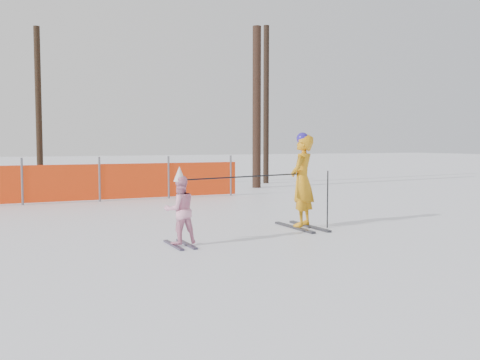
# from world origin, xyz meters

# --- Properties ---
(ground) EXTENTS (120.00, 120.00, 0.00)m
(ground) POSITION_xyz_m (0.00, 0.00, 0.00)
(ground) COLOR white
(ground) RESTS_ON ground
(adult) EXTENTS (0.76, 1.38, 1.84)m
(adult) POSITION_xyz_m (1.52, 0.94, 0.92)
(adult) COLOR black
(adult) RESTS_ON ground
(child) EXTENTS (0.55, 0.87, 1.27)m
(child) POSITION_xyz_m (-1.18, 0.24, 0.58)
(child) COLOR black
(child) RESTS_ON ground
(ski_poles) EXTENTS (3.04, 0.66, 1.10)m
(ski_poles) POSITION_xyz_m (0.72, 0.64, 0.90)
(ski_poles) COLOR black
(ski_poles) RESTS_ON ground
(tree_trunks) EXTENTS (8.81, 2.52, 6.32)m
(tree_trunks) POSITION_xyz_m (3.65, 10.62, 2.96)
(tree_trunks) COLOR black
(tree_trunks) RESTS_ON ground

